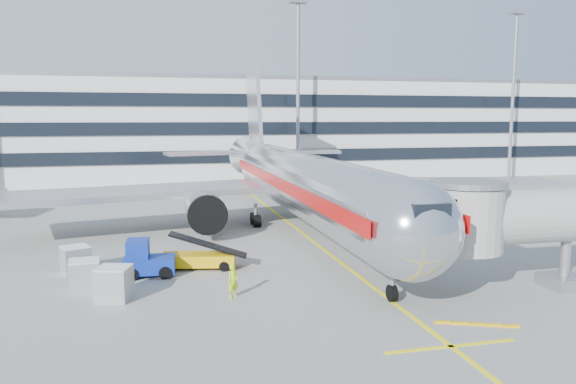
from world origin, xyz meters
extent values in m
plane|color=gray|center=(0.00, 0.00, 0.00)|extent=(180.00, 180.00, 0.00)
cube|color=#FFE90D|center=(0.00, 10.00, 0.01)|extent=(0.25, 70.00, 0.01)
cube|color=#FFE90D|center=(0.00, -14.00, 0.01)|extent=(6.00, 0.25, 0.01)
cylinder|color=silver|center=(0.00, 8.00, 4.20)|extent=(5.00, 36.00, 5.00)
sphere|color=silver|center=(0.00, -10.00, 4.20)|extent=(5.00, 5.00, 5.00)
cone|color=silver|center=(0.00, 31.00, 4.80)|extent=(5.00, 10.00, 5.00)
cube|color=black|center=(0.00, -11.50, 5.33)|extent=(1.80, 1.20, 0.90)
cube|color=#B7B7BC|center=(13.00, 13.50, 3.40)|extent=(24.95, 12.07, 0.50)
cube|color=#B7B7BC|center=(-13.00, 13.50, 3.40)|extent=(24.95, 12.07, 0.50)
cylinder|color=#99999E|center=(8.00, 10.00, 2.20)|extent=(3.00, 4.20, 3.00)
cylinder|color=#99999E|center=(-8.00, 10.00, 2.20)|extent=(3.00, 4.20, 3.00)
cylinder|color=black|center=(8.00, 8.00, 2.20)|extent=(3.10, 0.50, 3.10)
cylinder|color=black|center=(-8.00, 8.00, 2.20)|extent=(3.10, 0.50, 3.10)
cube|color=#B7B7BC|center=(0.00, 31.50, 9.20)|extent=(0.45, 9.39, 13.72)
cube|color=#B7B7BC|center=(5.50, 32.00, 5.40)|extent=(10.41, 4.94, 0.35)
cube|color=#B7B7BC|center=(-5.50, 32.00, 5.40)|extent=(10.41, 4.94, 0.35)
cylinder|color=gray|center=(0.00, -8.00, 0.90)|extent=(0.24, 0.24, 1.80)
cylinder|color=black|center=(0.00, -8.00, 0.45)|extent=(0.35, 0.90, 0.90)
cylinder|color=gray|center=(3.20, 14.00, 1.00)|extent=(0.30, 0.30, 2.00)
cylinder|color=gray|center=(-3.20, 14.00, 1.00)|extent=(0.30, 0.30, 2.00)
cube|color=red|center=(2.52, 8.00, 4.50)|extent=(0.06, 38.00, 0.90)
cube|color=red|center=(-2.52, 8.00, 4.50)|extent=(0.06, 38.00, 0.90)
cylinder|color=#A8A8A3|center=(10.50, -8.00, 4.20)|extent=(13.00, 3.00, 3.00)
cylinder|color=#A8A8A3|center=(4.20, -8.00, 4.20)|extent=(3.80, 3.80, 3.40)
cylinder|color=gray|center=(4.20, -8.00, 6.10)|extent=(4.00, 4.00, 0.30)
cube|color=black|center=(2.90, -8.00, 4.20)|extent=(1.40, 2.60, 2.60)
cylinder|color=gray|center=(10.50, -8.00, 1.60)|extent=(0.56, 0.56, 3.20)
cube|color=gray|center=(10.50, -8.00, 0.35)|extent=(2.20, 2.20, 0.70)
cylinder|color=black|center=(9.60, -8.00, 0.35)|extent=(0.35, 0.70, 0.70)
cube|color=silver|center=(0.00, 58.00, 7.50)|extent=(150.00, 24.00, 15.00)
cube|color=black|center=(0.00, 45.90, 4.00)|extent=(150.00, 0.30, 1.80)
cube|color=black|center=(0.00, 45.90, 8.00)|extent=(150.00, 0.30, 1.80)
cube|color=black|center=(0.00, 45.90, 12.00)|extent=(150.00, 0.30, 1.80)
cube|color=gray|center=(0.00, 58.00, 15.30)|extent=(150.00, 24.00, 0.60)
cylinder|color=gray|center=(8.00, 42.00, 12.50)|extent=(0.50, 0.50, 25.00)
cube|color=gray|center=(8.00, 42.00, 25.20)|extent=(2.40, 1.20, 0.50)
cylinder|color=gray|center=(42.00, 42.00, 12.50)|extent=(0.50, 0.50, 25.00)
cube|color=gray|center=(42.00, 42.00, 25.20)|extent=(2.40, 1.20, 0.50)
cube|color=#E1AD09|center=(-9.30, 0.99, 0.58)|extent=(4.90, 2.61, 0.74)
cube|color=black|center=(-9.30, 0.99, 1.53)|extent=(5.02, 2.14, 1.62)
cylinder|color=black|center=(-10.80, 2.06, 0.32)|extent=(0.68, 0.42, 0.63)
cylinder|color=black|center=(-11.10, 0.61, 0.32)|extent=(0.68, 0.42, 0.63)
cylinder|color=black|center=(-7.49, 1.37, 0.32)|extent=(0.68, 0.42, 0.63)
cylinder|color=black|center=(-7.79, -0.08, 0.32)|extent=(0.68, 0.42, 0.63)
cube|color=navy|center=(-12.34, -0.06, 0.70)|extent=(3.13, 1.93, 0.97)
cube|color=navy|center=(-12.98, -0.02, 1.67)|extent=(1.41, 1.71, 1.19)
cube|color=black|center=(-12.98, -0.02, 2.05)|extent=(1.28, 1.48, 0.11)
cylinder|color=black|center=(-13.25, 0.81, 0.38)|extent=(0.78, 0.38, 0.76)
cylinder|color=black|center=(-13.36, -0.80, 0.38)|extent=(0.78, 0.38, 0.76)
cylinder|color=black|center=(-11.31, 0.68, 0.38)|extent=(0.78, 0.38, 0.76)
cylinder|color=black|center=(-11.43, -0.94, 0.38)|extent=(0.78, 0.38, 0.76)
cube|color=#B8BABF|center=(-14.15, -4.27, 0.86)|extent=(2.07, 2.07, 1.72)
cube|color=white|center=(-14.15, -4.27, 1.74)|extent=(2.07, 2.07, 0.06)
cube|color=#B8BABF|center=(-16.77, 1.70, 0.81)|extent=(2.06, 2.06, 1.63)
cube|color=white|center=(-16.77, 1.70, 1.65)|extent=(2.06, 2.06, 0.06)
cube|color=#B8BABF|center=(-15.83, -2.18, 0.84)|extent=(1.75, 1.75, 1.68)
cube|color=white|center=(-15.83, -2.18, 1.70)|extent=(1.75, 1.75, 0.06)
imported|color=#B6E818|center=(-7.98, -5.37, 0.91)|extent=(0.79, 0.70, 1.82)
camera|label=1|loc=(-12.01, -34.26, 9.58)|focal=35.00mm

